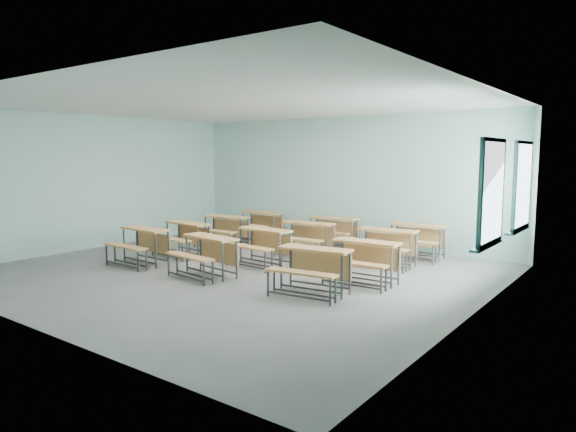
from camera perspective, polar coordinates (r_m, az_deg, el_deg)
name	(u,v)px	position (r m, az deg, el deg)	size (l,w,h in m)	color
room	(240,189)	(9.76, -5.39, 2.96)	(9.04, 8.04, 3.24)	gray
desk_unit_r0c0	(141,241)	(10.95, -16.00, -2.64)	(1.24, 0.86, 0.75)	#C48446
desk_unit_r0c1	(206,250)	(9.62, -9.08, -3.74)	(1.29, 0.96, 0.75)	#C48446
desk_unit_r0c2	(312,264)	(8.31, 2.68, -5.32)	(1.28, 0.93, 0.75)	#C48446
desk_unit_r1c0	(184,234)	(11.70, -11.50, -1.92)	(1.26, 0.91, 0.75)	#C48446
desk_unit_r1c1	(261,241)	(10.48, -2.98, -2.80)	(1.25, 0.89, 0.75)	#C48446
desk_unit_r1c2	(363,255)	(9.08, 8.37, -4.35)	(1.23, 0.85, 0.75)	#C48446
desk_unit_r2c0	(224,226)	(12.75, -7.15, -1.13)	(1.26, 0.90, 0.75)	#C48446
desk_unit_r2c1	(306,234)	(11.45, 2.03, -1.97)	(1.24, 0.87, 0.75)	#C48446
desk_unit_r2c2	(385,242)	(10.57, 10.76, -2.83)	(1.25, 0.88, 0.75)	#C48446
desk_unit_r3c0	(259,221)	(13.63, -3.21, -0.57)	(1.23, 0.85, 0.75)	#C48446
desk_unit_r3c1	(332,228)	(12.45, 4.86, -1.28)	(1.27, 0.91, 0.75)	#C48446
desk_unit_r3c2	(416,236)	(11.49, 14.04, -2.14)	(1.22, 0.83, 0.75)	#C48446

